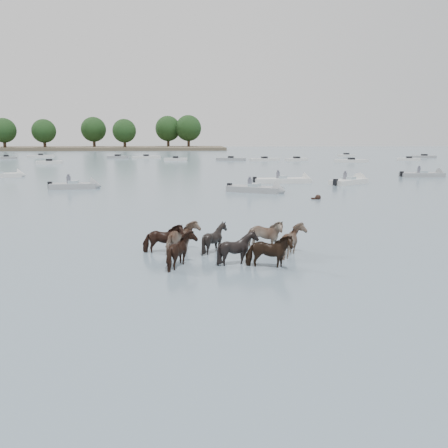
{
  "coord_description": "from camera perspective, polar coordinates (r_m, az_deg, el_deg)",
  "views": [
    {
      "loc": [
        -2.18,
        -16.88,
        4.55
      ],
      "look_at": [
        -0.86,
        0.91,
        1.1
      ],
      "focal_mm": 36.24,
      "sensor_mm": 36.0,
      "label": 1
    }
  ],
  "objects": [
    {
      "name": "treeline",
      "position": [
        176.66,
        -23.07,
        10.78
      ],
      "size": [
        143.53,
        22.63,
        12.45
      ],
      "color": "#382619",
      "rests_on": "ground"
    },
    {
      "name": "motorboat_b",
      "position": [
        37.77,
        4.91,
        4.33
      ],
      "size": [
        5.16,
        3.78,
        1.92
      ],
      "rotation": [
        0.0,
        0.0,
        -0.5
      ],
      "color": "gray",
      "rests_on": "ground"
    },
    {
      "name": "ground",
      "position": [
        17.61,
        3.02,
        -4.04
      ],
      "size": [
        400.0,
        400.0,
        0.0
      ],
      "primitive_type": "plane",
      "color": "slate",
      "rests_on": "ground"
    },
    {
      "name": "motorboat_d",
      "position": [
        46.71,
        15.95,
        5.21
      ],
      "size": [
        5.0,
        4.5,
        1.92
      ],
      "rotation": [
        0.0,
        0.0,
        0.69
      ],
      "color": "silver",
      "rests_on": "ground"
    },
    {
      "name": "swimming_pony",
      "position": [
        34.29,
        11.69,
        3.26
      ],
      "size": [
        0.72,
        0.44,
        0.44
      ],
      "color": "black",
      "rests_on": "ground"
    },
    {
      "name": "motorboat_c",
      "position": [
        46.09,
        8.28,
        5.44
      ],
      "size": [
        6.28,
        2.05,
        1.92
      ],
      "rotation": [
        0.0,
        0.0,
        0.08
      ],
      "color": "silver",
      "rests_on": "ground"
    },
    {
      "name": "motorboat_f",
      "position": [
        57.55,
        -25.67,
        5.56
      ],
      "size": [
        5.24,
        3.05,
        1.92
      ],
      "rotation": [
        0.0,
        0.0,
        0.31
      ],
      "color": "silver",
      "rests_on": "ground"
    },
    {
      "name": "motorboat_e",
      "position": [
        57.68,
        24.37,
        5.68
      ],
      "size": [
        5.5,
        1.61,
        1.92
      ],
      "rotation": [
        0.0,
        0.0,
        0.0
      ],
      "color": "gray",
      "rests_on": "ground"
    },
    {
      "name": "distant_flotilla",
      "position": [
        93.07,
        -3.45,
        8.28
      ],
      "size": [
        105.68,
        28.58,
        0.93
      ],
      "color": "gray",
      "rests_on": "ground"
    },
    {
      "name": "motorboat_a",
      "position": [
        42.58,
        -17.52,
        4.62
      ],
      "size": [
        4.69,
        1.98,
        1.92
      ],
      "rotation": [
        0.0,
        0.0,
        0.09
      ],
      "color": "gray",
      "rests_on": "ground"
    },
    {
      "name": "pony_herd",
      "position": [
        17.29,
        0.37,
        -2.57
      ],
      "size": [
        6.6,
        4.02,
        1.42
      ],
      "color": "black",
      "rests_on": "ground"
    }
  ]
}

